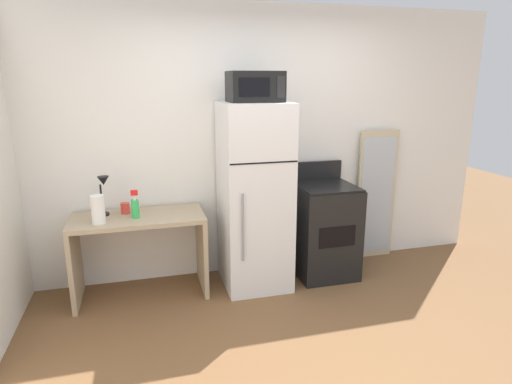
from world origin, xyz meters
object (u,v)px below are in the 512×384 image
object	(u,v)px
refrigerator	(254,197)
oven_range	(324,229)
leaning_mirror	(376,195)
microwave	(255,87)
desk	(139,240)
desk_lamp	(103,189)
coffee_mug	(125,208)
spray_bottle	(135,207)
paper_towel_roll	(98,209)

from	to	relation	value
refrigerator	oven_range	distance (m)	0.82
refrigerator	leaning_mirror	bearing A→B (deg)	11.03
microwave	oven_range	distance (m)	1.56
desk	desk_lamp	world-z (taller)	desk_lamp
desk_lamp	refrigerator	size ratio (longest dim) A/B	0.21
coffee_mug	spray_bottle	xyz separation A→B (m)	(0.09, -0.16, 0.05)
leaning_mirror	microwave	bearing A→B (deg)	-168.16
desk_lamp	refrigerator	world-z (taller)	refrigerator
desk_lamp	oven_range	size ratio (longest dim) A/B	0.32
coffee_mug	refrigerator	world-z (taller)	refrigerator
coffee_mug	paper_towel_roll	xyz separation A→B (m)	(-0.21, -0.23, 0.07)
leaning_mirror	refrigerator	bearing A→B (deg)	-168.97
desk	paper_towel_roll	world-z (taller)	paper_towel_roll
refrigerator	oven_range	world-z (taller)	refrigerator
desk	microwave	distance (m)	1.69
paper_towel_roll	desk	bearing A→B (deg)	22.48
desk	coffee_mug	distance (m)	0.31
desk	paper_towel_roll	xyz separation A→B (m)	(-0.31, -0.13, 0.35)
paper_towel_roll	spray_bottle	bearing A→B (deg)	13.83
desk	refrigerator	world-z (taller)	refrigerator
desk_lamp	paper_towel_roll	xyz separation A→B (m)	(-0.04, -0.21, -0.12)
spray_bottle	leaning_mirror	distance (m)	2.52
paper_towel_roll	leaning_mirror	world-z (taller)	leaning_mirror
coffee_mug	microwave	xyz separation A→B (m)	(1.15, -0.17, 1.05)
coffee_mug	spray_bottle	size ratio (longest dim) A/B	0.38
refrigerator	microwave	xyz separation A→B (m)	(0.00, -0.02, 0.99)
desk_lamp	desk	bearing A→B (deg)	-16.47
spray_bottle	refrigerator	bearing A→B (deg)	0.58
spray_bottle	coffee_mug	bearing A→B (deg)	119.39
desk	desk_lamp	distance (m)	0.55
refrigerator	oven_range	xyz separation A→B (m)	(0.72, 0.02, -0.39)
desk_lamp	spray_bottle	xyz separation A→B (m)	(0.26, -0.14, -0.14)
leaning_mirror	spray_bottle	bearing A→B (deg)	-173.37
oven_range	leaning_mirror	distance (m)	0.79
desk_lamp	oven_range	distance (m)	2.11
coffee_mug	oven_range	size ratio (longest dim) A/B	0.09
desk_lamp	refrigerator	xyz separation A→B (m)	(1.32, -0.13, -0.13)
spray_bottle	leaning_mirror	bearing A→B (deg)	6.63
desk	oven_range	distance (m)	1.77
desk_lamp	coffee_mug	bearing A→B (deg)	7.55
paper_towel_roll	spray_bottle	world-z (taller)	spray_bottle
refrigerator	leaning_mirror	xyz separation A→B (m)	(1.43, 0.28, -0.16)
refrigerator	desk_lamp	bearing A→B (deg)	174.59
paper_towel_roll	leaning_mirror	xyz separation A→B (m)	(2.79, 0.36, -0.17)
desk	leaning_mirror	world-z (taller)	leaning_mirror
desk_lamp	leaning_mirror	distance (m)	2.78
desk	oven_range	xyz separation A→B (m)	(1.77, -0.02, -0.06)
microwave	paper_towel_roll	bearing A→B (deg)	-177.39
refrigerator	microwave	size ratio (longest dim) A/B	3.74
coffee_mug	oven_range	xyz separation A→B (m)	(1.88, -0.12, -0.33)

